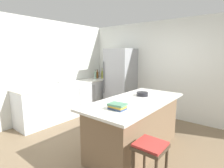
# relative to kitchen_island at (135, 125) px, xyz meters

# --- Properties ---
(ground_plane) EXTENTS (7.20, 7.20, 0.00)m
(ground_plane) POSITION_rel_kitchen_island_xyz_m (-0.31, -0.22, -0.47)
(ground_plane) COLOR #7A664C
(wall_rear) EXTENTS (6.00, 0.10, 2.60)m
(wall_rear) POSITION_rel_kitchen_island_xyz_m (-0.31, 2.03, 0.83)
(wall_rear) COLOR silver
(wall_rear) RESTS_ON ground_plane
(wall_left) EXTENTS (0.10, 6.00, 2.60)m
(wall_left) POSITION_rel_kitchen_island_xyz_m (-2.76, -0.22, 0.83)
(wall_left) COLOR silver
(wall_left) RESTS_ON ground_plane
(counter_run_left) EXTENTS (0.66, 2.95, 0.92)m
(counter_run_left) POSITION_rel_kitchen_island_xyz_m (-2.39, 0.42, -0.01)
(counter_run_left) COLOR silver
(counter_run_left) RESTS_ON ground_plane
(kitchen_island) EXTENTS (0.96, 2.07, 0.93)m
(kitchen_island) POSITION_rel_kitchen_island_xyz_m (0.00, 0.00, 0.00)
(kitchen_island) COLOR #7A6047
(kitchen_island) RESTS_ON ground_plane
(refrigerator) EXTENTS (0.79, 0.72, 1.88)m
(refrigerator) POSITION_rel_kitchen_island_xyz_m (-1.53, 1.63, 0.47)
(refrigerator) COLOR #93969B
(refrigerator) RESTS_ON ground_plane
(bar_stool) EXTENTS (0.36, 0.36, 0.68)m
(bar_stool) POSITION_rel_kitchen_island_xyz_m (0.68, -0.77, 0.08)
(bar_stool) COLOR #473828
(bar_stool) RESTS_ON ground_plane
(sink_faucet) EXTENTS (0.15, 0.05, 0.30)m
(sink_faucet) POSITION_rel_kitchen_island_xyz_m (-2.44, 0.08, 0.61)
(sink_faucet) COLOR silver
(sink_faucet) RESTS_ON counter_run_left
(paper_towel_roll) EXTENTS (0.14, 0.14, 0.31)m
(paper_towel_roll) POSITION_rel_kitchen_island_xyz_m (-2.38, 0.36, 0.59)
(paper_towel_roll) COLOR gray
(paper_towel_roll) RESTS_ON counter_run_left
(syrup_bottle) EXTENTS (0.06, 0.06, 0.25)m
(syrup_bottle) POSITION_rel_kitchen_island_xyz_m (-2.41, 1.77, 0.55)
(syrup_bottle) COLOR #5B3319
(syrup_bottle) RESTS_ON counter_run_left
(olive_oil_bottle) EXTENTS (0.06, 0.06, 0.35)m
(olive_oil_bottle) POSITION_rel_kitchen_island_xyz_m (-2.32, 1.68, 0.59)
(olive_oil_bottle) COLOR olive
(olive_oil_bottle) RESTS_ON counter_run_left
(whiskey_bottle) EXTENTS (0.08, 0.08, 0.29)m
(whiskey_bottle) POSITION_rel_kitchen_island_xyz_m (-2.47, 1.60, 0.57)
(whiskey_bottle) COLOR brown
(whiskey_bottle) RESTS_ON counter_run_left
(gin_bottle) EXTENTS (0.07, 0.07, 0.29)m
(gin_bottle) POSITION_rel_kitchen_island_xyz_m (-2.45, 1.49, 0.57)
(gin_bottle) COLOR #8CB79E
(gin_bottle) RESTS_ON counter_run_left
(cookbook_stack) EXTENTS (0.26, 0.21, 0.09)m
(cookbook_stack) POSITION_rel_kitchen_island_xyz_m (0.06, -0.62, 0.50)
(cookbook_stack) COLOR #334770
(cookbook_stack) RESTS_ON kitchen_island
(mixing_bowl) EXTENTS (0.22, 0.22, 0.07)m
(mixing_bowl) POSITION_rel_kitchen_island_xyz_m (-0.07, 0.35, 0.49)
(mixing_bowl) COLOR black
(mixing_bowl) RESTS_ON kitchen_island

